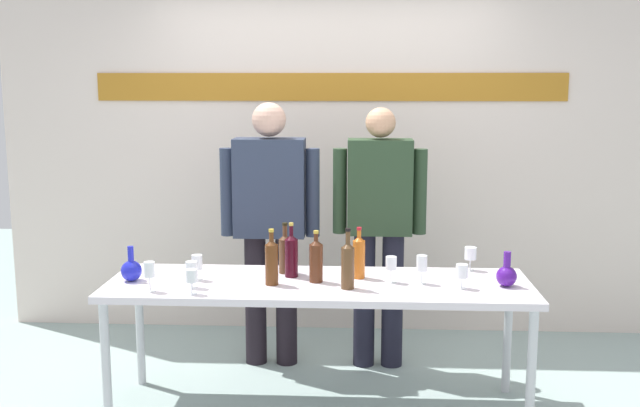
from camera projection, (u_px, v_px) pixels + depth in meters
back_wall at (329, 131)px, 5.43m from camera, size 4.87×0.11×3.00m
display_table at (319, 292)px, 4.12m from camera, size 2.37×0.71×0.76m
decanter_blue_left at (131, 270)px, 4.11m from camera, size 0.12×0.12×0.20m
decanter_blue_right at (507, 275)px, 4.00m from camera, size 0.11×0.11×0.19m
presenter_left at (270, 215)px, 4.77m from camera, size 0.65×0.22×1.73m
presenter_right at (379, 221)px, 4.74m from camera, size 0.60×0.22×1.70m
wine_bottle_0 at (291, 254)px, 4.19m from camera, size 0.08×0.08×0.31m
wine_bottle_1 at (348, 264)px, 3.95m from camera, size 0.07×0.07×0.33m
wine_bottle_2 at (316, 260)px, 4.09m from camera, size 0.08×0.08×0.29m
wine_bottle_3 at (285, 252)px, 4.28m from camera, size 0.07×0.07×0.30m
wine_bottle_4 at (272, 261)px, 4.03m from camera, size 0.07×0.07×0.31m
wine_bottle_5 at (359, 256)px, 4.17m from camera, size 0.07×0.07×0.29m
wine_glass_left_0 at (197, 263)px, 4.12m from camera, size 0.06×0.06×0.15m
wine_glass_left_1 at (192, 270)px, 3.97m from camera, size 0.06×0.06×0.15m
wine_glass_left_2 at (149, 270)px, 3.90m from camera, size 0.06×0.06×0.16m
wine_glass_left_3 at (191, 276)px, 3.85m from camera, size 0.06×0.06×0.13m
wine_glass_right_0 at (470, 254)px, 4.34m from camera, size 0.07×0.07×0.14m
wine_glass_right_1 at (422, 264)px, 4.05m from camera, size 0.06×0.06×0.16m
wine_glass_right_2 at (462, 272)px, 3.96m from camera, size 0.07×0.07×0.13m
wine_glass_right_3 at (391, 264)px, 4.08m from camera, size 0.06×0.06×0.15m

